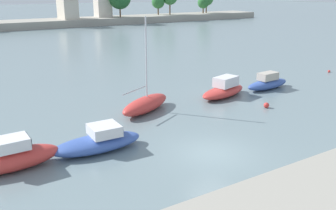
{
  "coord_description": "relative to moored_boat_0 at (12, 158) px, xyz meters",
  "views": [
    {
      "loc": [
        -11.34,
        -13.91,
        8.37
      ],
      "look_at": [
        0.96,
        5.98,
        0.9
      ],
      "focal_mm": 39.35,
      "sensor_mm": 36.0,
      "label": 1
    }
  ],
  "objects": [
    {
      "name": "ground_plane",
      "position": [
        9.3,
        -3.57,
        -0.64
      ],
      "size": [
        400.0,
        400.0,
        0.0
      ],
      "primitive_type": "plane",
      "color": "slate"
    },
    {
      "name": "moored_boat_3",
      "position": [
        16.75,
        4.37,
        -0.06
      ],
      "size": [
        5.2,
        3.0,
        1.6
      ],
      "rotation": [
        0.0,
        0.0,
        0.26
      ],
      "color": "#C63833",
      "rests_on": "ground"
    },
    {
      "name": "moored_boat_4",
      "position": [
        21.49,
        4.19,
        -0.11
      ],
      "size": [
        4.75,
        1.71,
        1.45
      ],
      "rotation": [
        0.0,
        0.0,
        0.07
      ],
      "color": "#3856A8",
      "rests_on": "ground"
    },
    {
      "name": "mooring_buoy_1",
      "position": [
        17.48,
        0.43,
        -0.44
      ],
      "size": [
        0.4,
        0.4,
        0.4
      ],
      "primitive_type": "sphere",
      "color": "red",
      "rests_on": "ground"
    },
    {
      "name": "moored_boat_1",
      "position": [
        4.33,
        -0.1,
        -0.12
      ],
      "size": [
        4.96,
        2.01,
        1.39
      ],
      "rotation": [
        0.0,
        0.0,
        -0.02
      ],
      "color": "#3856A8",
      "rests_on": "ground"
    },
    {
      "name": "distant_shoreline",
      "position": [
        13.31,
        67.42,
        1.31
      ],
      "size": [
        135.97,
        9.06,
        8.73
      ],
      "color": "#9E998C",
      "rests_on": "ground"
    },
    {
      "name": "moored_boat_0",
      "position": [
        0.0,
        0.0,
        0.0
      ],
      "size": [
        4.59,
        1.74,
        1.63
      ],
      "rotation": [
        0.0,
        0.0,
        0.03
      ],
      "color": "#C63833",
      "rests_on": "ground"
    },
    {
      "name": "mooring_buoy_0",
      "position": [
        31.73,
        5.44,
        -0.51
      ],
      "size": [
        0.26,
        0.26,
        0.26
      ],
      "primitive_type": "sphere",
      "color": "red",
      "rests_on": "ground"
    },
    {
      "name": "moored_boat_2",
      "position": [
        9.61,
        4.37,
        -0.1
      ],
      "size": [
        5.14,
        3.7,
        6.59
      ],
      "rotation": [
        0.0,
        0.0,
        0.48
      ],
      "color": "#C63833",
      "rests_on": "ground"
    }
  ]
}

